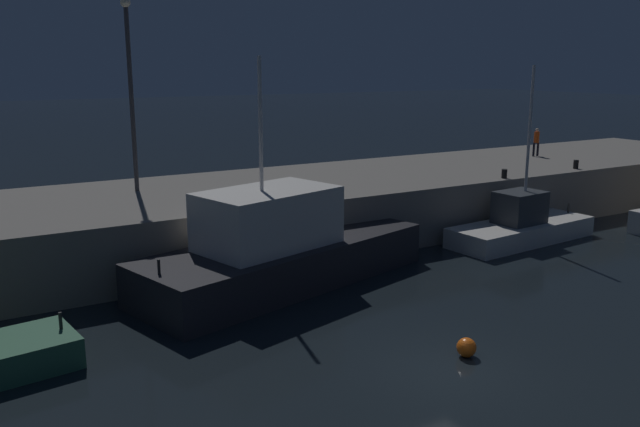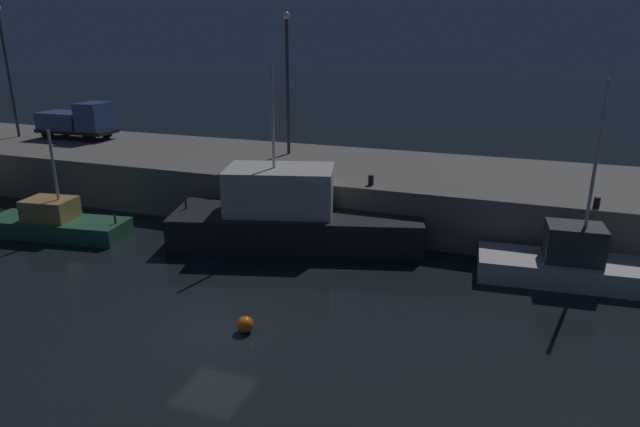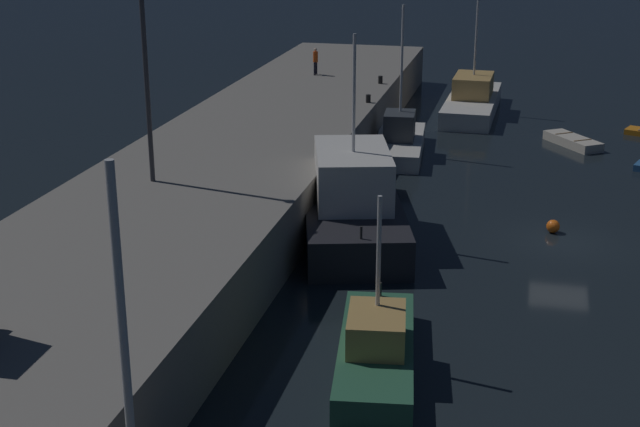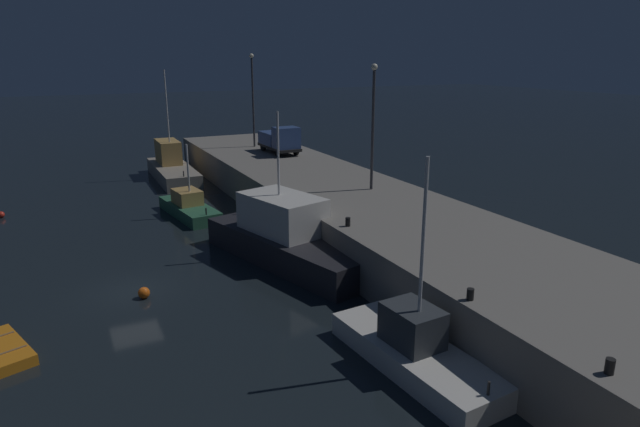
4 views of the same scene
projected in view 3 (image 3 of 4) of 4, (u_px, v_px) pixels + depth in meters
The scene contains 13 objects.
ground_plane at pixel (563, 243), 38.63m from camera, with size 320.00×320.00×0.00m, color black.
pier_quay at pixel (221, 187), 41.52m from camera, with size 68.89×9.88×2.78m.
fishing_trawler_red at pixel (399, 141), 51.70m from camera, with size 8.19×3.28×8.42m.
fishing_boat_white at pixel (351, 201), 39.58m from camera, with size 12.86×7.18×8.76m.
fishing_boat_orange at pixel (376, 348), 28.14m from camera, with size 7.60×3.27×5.54m.
fishing_trawler_green at pixel (472, 100), 61.56m from camera, with size 11.16×3.41×8.01m.
rowboat_white_mid at pixel (573, 141), 53.74m from camera, with size 4.08×3.48×0.57m.
mooring_buoy_near at pixel (553, 226), 39.71m from camera, with size 0.59×0.59×0.59m, color orange.
lamp_post_east at pixel (145, 63), 36.04m from camera, with size 0.44×0.44×8.50m.
dockworker at pixel (315, 60), 60.00m from camera, with size 0.47×0.35×1.77m.
bollard_west at pixel (322, 142), 42.66m from camera, with size 0.28×0.28×0.49m, color black.
bollard_central at pixel (368, 99), 52.04m from camera, with size 0.28×0.28×0.46m, color black.
bollard_east at pixel (380, 80), 57.37m from camera, with size 0.28×0.28×0.48m, color black.
Camera 3 is at (-37.49, 1.80, 13.90)m, focal length 50.85 mm.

